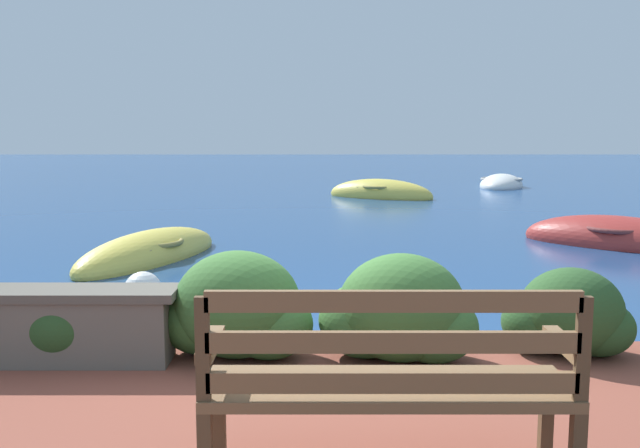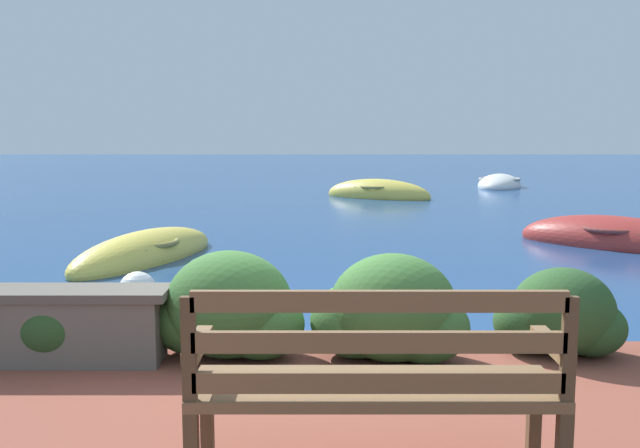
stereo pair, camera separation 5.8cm
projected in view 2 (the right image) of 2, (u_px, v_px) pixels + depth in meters
The scene contains 11 objects.
ground_plane at pixel (322, 370), 5.36m from camera, with size 80.00×80.00×0.00m.
park_bench at pixel (376, 379), 3.16m from camera, with size 1.66×0.48×0.93m.
hedge_clump_left at pixel (56, 329), 4.89m from camera, with size 0.73×0.53×0.50m.
hedge_clump_centre at pixel (228, 311), 4.95m from camera, with size 1.10×0.79×0.75m.
hedge_clump_right at pixel (391, 314), 4.87m from camera, with size 1.09×0.78×0.74m.
hedge_clump_far_right at pixel (562, 317), 5.00m from camera, with size 0.91×0.65×0.62m.
rowboat_nearest at pixel (146, 255), 9.76m from camera, with size 1.93×3.17×0.69m.
rowboat_mid at pixel (614, 241), 10.87m from camera, with size 2.91×2.65×0.80m.
rowboat_far at pixel (379, 195), 18.13m from camera, with size 2.95×2.21×0.83m.
rowboat_outer at pixel (500, 185), 21.14m from camera, with size 1.95×2.53×0.69m.
mooring_buoy at pixel (139, 290), 7.63m from camera, with size 0.44×0.44×0.40m.
Camera 2 is at (-0.01, -5.16, 1.82)m, focal length 40.00 mm.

